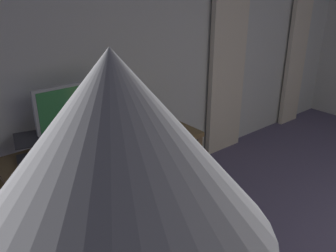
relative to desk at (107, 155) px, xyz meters
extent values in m
cube|color=silver|center=(-1.30, -0.47, 0.72)|extent=(5.41, 0.10, 2.72)
cube|color=beige|center=(-3.18, -0.36, 0.50)|extent=(0.37, 0.06, 2.27)
cube|color=beige|center=(-1.79, -0.36, 0.50)|extent=(0.53, 0.06, 2.27)
cube|color=brown|center=(0.00, 0.00, 0.07)|extent=(1.56, 0.63, 0.04)
cube|color=brown|center=(-0.74, 0.28, -0.29)|extent=(0.06, 0.06, 0.69)
cube|color=brown|center=(0.74, 0.28, -0.29)|extent=(0.06, 0.06, 0.69)
cube|color=brown|center=(-0.74, -0.28, -0.29)|extent=(0.06, 0.06, 0.69)
cube|color=brown|center=(0.74, -0.28, -0.29)|extent=(0.06, 0.06, 0.69)
sphere|color=black|center=(-0.29, 0.71, -0.61)|extent=(0.05, 0.05, 0.05)
sphere|color=black|center=(-0.13, 0.45, -0.61)|extent=(0.05, 0.05, 0.05)
cylinder|color=black|center=(-0.03, 0.68, -0.36)|extent=(0.06, 0.06, 0.47)
cylinder|color=brown|center=(-0.03, 0.68, -0.10)|extent=(0.48, 0.48, 0.05)
cube|color=#502924|center=(-0.01, 0.88, 0.13)|extent=(0.38, 0.09, 0.42)
cube|color=black|center=(0.17, 0.66, 0.03)|extent=(0.07, 0.24, 0.03)
cube|color=black|center=(-0.23, 0.70, 0.03)|extent=(0.07, 0.24, 0.03)
cylinder|color=#B7BCC1|center=(0.14, -0.20, 0.10)|extent=(0.18, 0.18, 0.01)
cylinder|color=#B7BCC1|center=(0.14, -0.20, 0.15)|extent=(0.04, 0.04, 0.10)
cube|color=#B7BCC1|center=(0.14, -0.20, 0.39)|extent=(0.62, 0.03, 0.37)
cube|color=#3D9951|center=(0.14, -0.18, 0.39)|extent=(0.57, 0.01, 0.33)
cube|color=silver|center=(-0.44, 0.04, 0.10)|extent=(0.44, 0.13, 0.02)
cube|color=#333338|center=(0.50, -0.09, 0.10)|extent=(0.34, 0.28, 0.02)
cube|color=#333338|center=(0.47, -0.20, 0.22)|extent=(0.33, 0.28, 0.04)
ellipsoid|color=silver|center=(-0.60, -0.25, 0.11)|extent=(0.06, 0.10, 0.04)
cube|color=black|center=(-0.20, -0.18, 0.10)|extent=(0.11, 0.16, 0.01)
cube|color=#333338|center=(0.12, 0.12, 0.10)|extent=(0.11, 0.16, 0.01)
cone|color=silver|center=(1.05, 1.98, 1.16)|extent=(0.34, 0.34, 0.21)
camera|label=1|loc=(1.21, 2.25, 1.32)|focal=37.78mm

